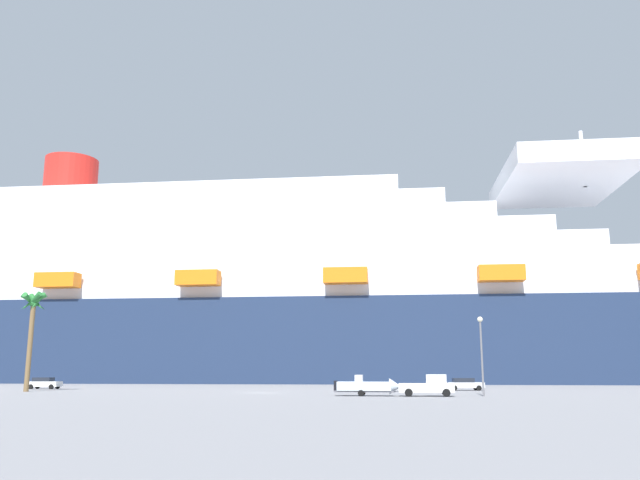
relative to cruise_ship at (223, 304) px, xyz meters
The scene contains 8 objects.
ground_plane 36.50m from the cruise_ship, 55.86° to the right, with size 600.00×600.00×0.00m, color gray.
cruise_ship is the anchor object (origin of this frame).
pickup_truck 76.72m from the cruise_ship, 60.33° to the right, with size 5.72×2.58×2.20m.
small_boat_on_trailer 73.66m from the cruise_ship, 64.31° to the right, with size 7.83×2.18×2.15m.
palm_tree 57.08m from the cruise_ship, 101.26° to the right, with size 3.59×3.38×12.37m.
street_lamp 78.46m from the cruise_ship, 56.58° to the right, with size 0.56×0.56×8.12m.
parked_car_silver_sedan 65.41m from the cruise_ship, 46.99° to the right, with size 4.85×2.38×1.58m.
parked_car_white_van 49.89m from the cruise_ship, 107.33° to the right, with size 4.43×2.04×1.58m.
Camera 1 is at (13.31, -76.61, 2.80)m, focal length 36.23 mm.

